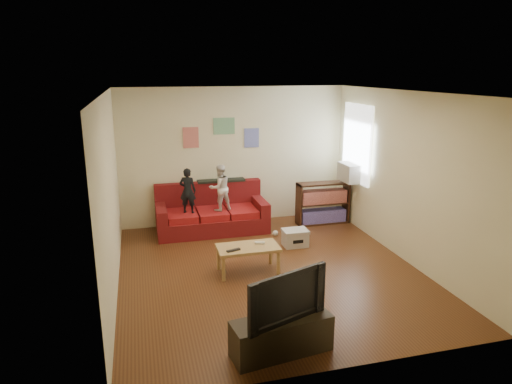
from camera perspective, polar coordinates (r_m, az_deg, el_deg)
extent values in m
cube|color=#5A3118|center=(7.17, 1.64, -9.80)|extent=(4.50, 5.00, 0.01)
cube|color=white|center=(6.51, 1.83, 12.39)|extent=(4.50, 5.00, 0.01)
cube|color=beige|center=(9.09, -2.73, 4.53)|extent=(4.50, 0.01, 2.70)
cube|color=beige|center=(4.48, 10.85, -6.92)|extent=(4.50, 0.01, 2.70)
cube|color=beige|center=(6.47, -17.81, -0.52)|extent=(0.01, 5.00, 2.70)
cube|color=beige|center=(7.65, 18.18, 1.78)|extent=(0.01, 5.00, 2.70)
cube|color=maroon|center=(8.81, -5.52, -3.90)|extent=(2.08, 0.94, 0.31)
cube|color=maroon|center=(9.04, -5.97, -0.49)|extent=(2.08, 0.19, 0.57)
cube|color=maroon|center=(8.64, -11.78, -2.55)|extent=(0.19, 0.94, 0.26)
cube|color=maroon|center=(8.91, 0.46, -1.67)|extent=(0.19, 0.94, 0.26)
cube|color=maroon|center=(8.61, -9.22, -2.95)|extent=(0.54, 0.71, 0.12)
cube|color=maroon|center=(8.68, -5.47, -2.68)|extent=(0.54, 0.71, 0.12)
cube|color=maroon|center=(8.78, -1.80, -2.41)|extent=(0.54, 0.71, 0.12)
cube|color=black|center=(9.00, -4.39, 1.44)|extent=(0.94, 0.23, 0.04)
imported|color=black|center=(8.46, -8.53, 0.17)|extent=(0.36, 0.30, 0.84)
imported|color=silver|center=(8.54, -4.53, 0.54)|extent=(0.50, 0.43, 0.88)
cube|color=tan|center=(6.96, -1.01, -6.99)|extent=(0.93, 0.51, 0.05)
cylinder|color=tan|center=(6.77, -4.08, -9.60)|extent=(0.06, 0.06, 0.37)
cylinder|color=tan|center=(6.96, 2.81, -8.88)|extent=(0.06, 0.06, 0.37)
cylinder|color=tan|center=(7.15, -4.71, -8.23)|extent=(0.06, 0.06, 0.37)
cylinder|color=tan|center=(7.33, 1.82, -7.60)|extent=(0.06, 0.06, 0.37)
cube|color=black|center=(6.78, -2.84, -7.27)|extent=(0.22, 0.11, 0.02)
cube|color=silver|center=(7.03, 0.48, -6.38)|extent=(0.16, 0.08, 0.03)
cube|color=#321B0F|center=(9.06, 5.36, -1.61)|extent=(0.03, 0.32, 0.84)
cube|color=#321B0F|center=(9.45, 11.19, -1.13)|extent=(0.03, 0.32, 0.84)
cube|color=#321B0F|center=(9.36, 8.24, -3.75)|extent=(1.05, 0.32, 0.03)
cube|color=#321B0F|center=(9.14, 8.43, 1.07)|extent=(1.05, 0.32, 0.03)
cube|color=#321B0F|center=(9.24, 8.34, -1.37)|extent=(0.99, 0.32, 0.03)
cube|color=#463F8C|center=(9.32, 8.28, -2.92)|extent=(0.93, 0.27, 0.25)
cube|color=brown|center=(9.20, 8.37, -0.53)|extent=(0.93, 0.27, 0.25)
cube|color=white|center=(8.98, 12.50, 5.94)|extent=(0.04, 1.08, 1.48)
cube|color=#B7B2A3|center=(9.03, 11.62, 2.41)|extent=(0.28, 0.55, 0.35)
cube|color=#D87266|center=(8.87, -8.15, 6.75)|extent=(0.30, 0.01, 0.40)
cube|color=#72B27F|center=(8.94, -4.02, 8.22)|extent=(0.42, 0.01, 0.32)
cube|color=#727FCC|center=(9.09, -0.56, 6.78)|extent=(0.30, 0.01, 0.38)
cube|color=beige|center=(8.09, 4.91, -5.89)|extent=(0.41, 0.31, 0.25)
cube|color=beige|center=(8.03, 4.93, -4.89)|extent=(0.43, 0.33, 0.05)
cube|color=black|center=(7.94, 5.30, -6.22)|extent=(0.19, 0.00, 0.06)
cube|color=black|center=(5.20, 3.20, -17.50)|extent=(1.15, 0.52, 0.41)
imported|color=black|center=(4.96, 3.29, -12.67)|extent=(0.98, 0.47, 0.58)
sphere|color=beige|center=(8.56, 2.42, -5.16)|extent=(0.10, 0.10, 0.10)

